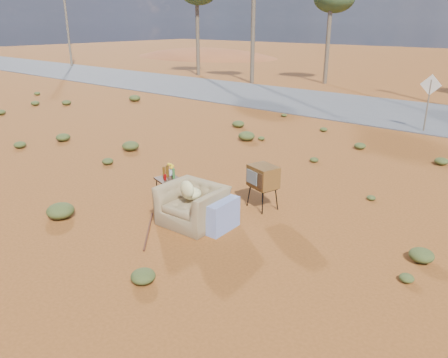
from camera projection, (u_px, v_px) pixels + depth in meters
The scene contains 10 objects.
ground at pixel (174, 224), 9.29m from camera, with size 140.00×140.00×0.00m, color brown.
highway at pixel (410, 114), 20.09m from camera, with size 140.00×7.00×0.04m, color #565659.
dirt_mound at pixel (205, 57), 51.87m from camera, with size 26.00×18.00×2.00m, color #9B5125.
armchair at pixel (197, 202), 9.13m from camera, with size 1.53×1.02×1.11m.
tv_unit at pixel (263, 177), 9.85m from camera, with size 0.75×0.67×1.02m.
side_table at pixel (168, 177), 9.94m from camera, with size 0.62×0.62×1.00m.
rusty_bar at pixel (148, 231), 8.97m from camera, with size 0.04×0.04×1.67m, color #532816.
road_sign at pixel (430, 93), 16.52m from camera, with size 0.78×0.06×2.19m.
utility_pole_west at pixel (67, 20), 39.77m from camera, with size 1.40×0.20×8.00m.
scrub_patch at pixel (262, 162), 12.91m from camera, with size 17.49×8.07×0.33m.
Camera 1 is at (6.19, -5.76, 4.09)m, focal length 35.00 mm.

